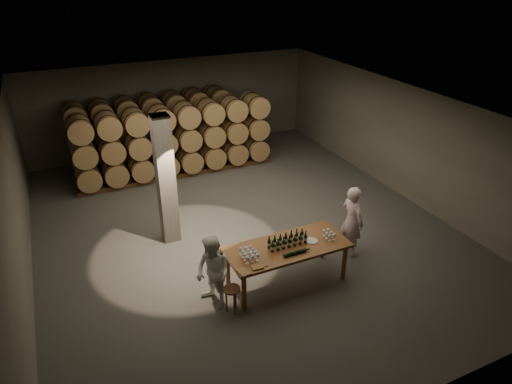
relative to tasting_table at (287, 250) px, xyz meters
name	(u,v)px	position (x,y,z in m)	size (l,w,h in m)	color
room	(166,181)	(-1.80, 2.70, 0.80)	(12.00, 12.00, 12.00)	#52504D
tasting_table	(287,250)	(0.00, 0.00, 0.00)	(2.60, 1.10, 0.90)	brown
barrel_stack_back	(152,127)	(-0.96, 7.70, 0.40)	(5.48, 0.95, 2.31)	brown
barrel_stack_front	(175,139)	(-0.57, 6.30, 0.40)	(6.26, 0.95, 2.31)	brown
bottle_cluster	(287,241)	(0.02, 0.03, 0.21)	(0.85, 0.22, 0.30)	black
lying_bottles	(295,253)	(0.01, -0.33, 0.14)	(0.60, 0.08, 0.08)	black
glass_cluster_left	(249,252)	(-0.89, -0.03, 0.23)	(0.30, 0.41, 0.17)	silver
glass_cluster_right	(329,233)	(0.96, -0.09, 0.22)	(0.19, 0.30, 0.16)	silver
plate	(312,241)	(0.56, -0.05, 0.11)	(0.26, 0.26, 0.01)	silver
notebook_near	(257,267)	(-0.89, -0.40, 0.12)	(0.23, 0.18, 0.03)	olive
notebook_corner	(244,272)	(-1.18, -0.44, 0.12)	(0.19, 0.25, 0.02)	olive
pen	(264,266)	(-0.74, -0.43, 0.11)	(0.01, 0.01, 0.14)	black
stool	(232,293)	(-1.42, -0.40, -0.33)	(0.34, 0.34, 0.57)	brown
person_man	(352,221)	(1.86, 0.31, 0.07)	(0.63, 0.42, 1.74)	white
person_woman	(213,273)	(-1.67, -0.05, -0.01)	(0.77, 0.60, 1.57)	white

